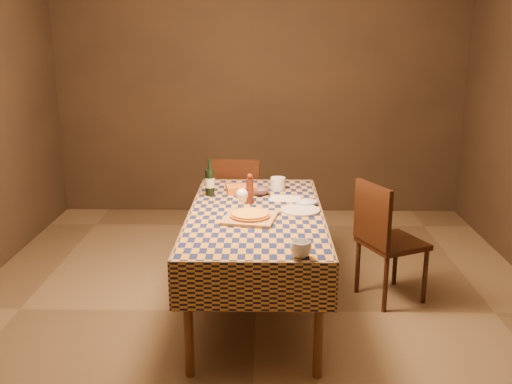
# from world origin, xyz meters

# --- Properties ---
(room) EXTENTS (5.00, 5.10, 2.70)m
(room) POSITION_xyz_m (0.00, 0.00, 1.35)
(room) COLOR brown
(room) RESTS_ON ground
(dining_table) EXTENTS (0.94, 1.84, 0.77)m
(dining_table) POSITION_xyz_m (0.00, 0.00, 0.69)
(dining_table) COLOR brown
(dining_table) RESTS_ON ground
(cutting_board) EXTENTS (0.39, 0.39, 0.02)m
(cutting_board) POSITION_xyz_m (-0.04, -0.18, 0.78)
(cutting_board) COLOR #A7834E
(cutting_board) RESTS_ON dining_table
(pizza) EXTENTS (0.28, 0.28, 0.03)m
(pizza) POSITION_xyz_m (-0.04, -0.18, 0.80)
(pizza) COLOR #A85A1C
(pizza) RESTS_ON cutting_board
(pepper_mill) EXTENTS (0.07, 0.07, 0.23)m
(pepper_mill) POSITION_xyz_m (-0.05, 0.20, 0.88)
(pepper_mill) COLOR #501E12
(pepper_mill) RESTS_ON dining_table
(bowl) EXTENTS (0.21, 0.21, 0.05)m
(bowl) POSITION_xyz_m (0.02, 0.45, 0.79)
(bowl) COLOR #59414B
(bowl) RESTS_ON dining_table
(wine_glass) EXTENTS (0.08, 0.08, 0.17)m
(wine_glass) POSITION_xyz_m (-0.10, -0.00, 0.89)
(wine_glass) COLOR white
(wine_glass) RESTS_ON dining_table
(wine_bottle) EXTENTS (0.10, 0.10, 0.29)m
(wine_bottle) POSITION_xyz_m (-0.36, 0.41, 0.88)
(wine_bottle) COLOR black
(wine_bottle) RESTS_ON dining_table
(deli_tub) EXTENTS (0.12, 0.12, 0.10)m
(deli_tub) POSITION_xyz_m (0.17, 0.60, 0.82)
(deli_tub) COLOR silver
(deli_tub) RESTS_ON dining_table
(takeout_container) EXTENTS (0.25, 0.20, 0.06)m
(takeout_container) POSITION_xyz_m (-0.12, 0.50, 0.80)
(takeout_container) COLOR #BC5E18
(takeout_container) RESTS_ON dining_table
(white_plate) EXTENTS (0.36, 0.36, 0.02)m
(white_plate) POSITION_xyz_m (0.31, 0.01, 0.78)
(white_plate) COLOR silver
(white_plate) RESTS_ON dining_table
(tumbler) EXTENTS (0.15, 0.15, 0.09)m
(tumbler) POSITION_xyz_m (0.27, -0.84, 0.82)
(tumbler) COLOR silver
(tumbler) RESTS_ON dining_table
(flour_patch) EXTENTS (0.25, 0.21, 0.00)m
(flour_patch) POSITION_xyz_m (0.22, 0.33, 0.77)
(flour_patch) COLOR silver
(flour_patch) RESTS_ON dining_table
(flour_bag) EXTENTS (0.17, 0.13, 0.05)m
(flour_bag) POSITION_xyz_m (0.37, 0.16, 0.79)
(flour_bag) COLOR #ABB8DB
(flour_bag) RESTS_ON dining_table
(chair_far) EXTENTS (0.45, 0.45, 0.93)m
(chair_far) POSITION_xyz_m (-0.19, 1.09, 0.52)
(chair_far) COLOR black
(chair_far) RESTS_ON ground
(chair_right) EXTENTS (0.56, 0.56, 0.93)m
(chair_right) POSITION_xyz_m (0.96, 0.21, 0.52)
(chair_right) COLOR black
(chair_right) RESTS_ON ground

